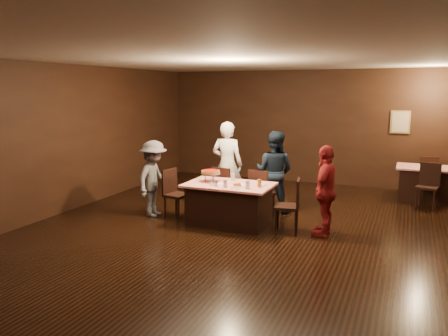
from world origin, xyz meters
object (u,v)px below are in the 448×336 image
at_px(main_table, 229,204).
at_px(chair_end_left, 177,194).
at_px(diner_white_jacket, 227,164).
at_px(glass_amber, 259,183).
at_px(chair_back_far, 426,175).
at_px(glass_front_left, 225,183).
at_px(plate_empty, 260,184).
at_px(glass_front_right, 248,185).
at_px(diner_navy_hoodie, 274,172).
at_px(glass_back, 233,177).
at_px(chair_far_left, 225,189).
at_px(back_table, 426,184).
at_px(chair_back_near, 428,186).
at_px(chair_far_right, 262,193).
at_px(diner_grey_knit, 154,179).
at_px(chair_end_right, 287,205).
at_px(diner_red_shirt, 326,191).
at_px(pizza_stand, 211,172).

xyz_separation_m(main_table, chair_end_left, (-1.10, 0.00, 0.09)).
xyz_separation_m(diner_white_jacket, glass_amber, (1.12, -1.21, -0.07)).
relative_size(chair_back_far, glass_front_left, 6.79).
relative_size(chair_end_left, plate_empty, 3.80).
bearing_deg(glass_front_left, glass_amber, 24.44).
xyz_separation_m(glass_front_right, glass_amber, (0.15, 0.20, 0.00)).
distance_m(diner_navy_hoodie, glass_back, 1.05).
relative_size(chair_far_left, plate_empty, 3.80).
xyz_separation_m(diner_navy_hoodie, glass_back, (-0.56, -0.89, 0.01)).
relative_size(diner_white_jacket, glass_amber, 13.07).
xyz_separation_m(back_table, plate_empty, (-2.88, -3.24, 0.39)).
bearing_deg(diner_navy_hoodie, main_table, 70.67).
bearing_deg(back_table, chair_back_near, -90.00).
bearing_deg(diner_white_jacket, main_table, 111.65).
height_order(chair_far_right, chair_end_left, same).
distance_m(chair_back_near, diner_grey_knit, 5.73).
xyz_separation_m(main_table, diner_grey_knit, (-1.58, -0.07, 0.37)).
relative_size(chair_back_far, plate_empty, 3.80).
bearing_deg(chair_end_right, diner_red_shirt, 86.48).
bearing_deg(glass_front_right, chair_end_left, 170.84).
relative_size(chair_back_near, chair_back_far, 1.00).
distance_m(pizza_stand, glass_front_right, 0.91).
bearing_deg(pizza_stand, chair_back_far, 45.79).
bearing_deg(diner_red_shirt, glass_front_left, -73.28).
height_order(glass_front_left, glass_amber, same).
distance_m(chair_end_right, pizza_stand, 1.57).
distance_m(chair_end_right, glass_front_right, 0.79).
distance_m(main_table, chair_far_left, 0.85).
height_order(chair_back_near, plate_empty, chair_back_near).
relative_size(chair_end_left, chair_back_near, 1.00).
xyz_separation_m(chair_back_near, diner_grey_knit, (-5.01, -2.76, 0.28)).
height_order(plate_empty, glass_front_right, glass_front_right).
bearing_deg(chair_back_far, chair_end_right, 45.74).
distance_m(diner_grey_knit, diner_red_shirt, 3.33).
relative_size(diner_white_jacket, plate_empty, 7.32).
distance_m(main_table, glass_front_left, 0.55).
bearing_deg(back_table, glass_amber, -129.46).
xyz_separation_m(main_table, pizza_stand, (-0.40, 0.05, 0.57)).
relative_size(plate_empty, glass_front_left, 1.79).
bearing_deg(glass_front_left, diner_navy_hoodie, 72.96).
height_order(chair_end_left, plate_empty, chair_end_left).
bearing_deg(diner_grey_knit, chair_far_right, -70.10).
bearing_deg(chair_end_left, chair_far_left, -32.39).
xyz_separation_m(chair_far_left, chair_back_far, (3.83, 3.24, 0.00)).
distance_m(glass_front_right, glass_amber, 0.25).
relative_size(chair_end_right, chair_back_near, 1.00).
relative_size(main_table, chair_end_left, 1.68).
xyz_separation_m(chair_far_right, glass_back, (-0.45, -0.45, 0.37)).
bearing_deg(chair_back_near, main_table, -130.23).
bearing_deg(main_table, diner_white_jacket, 114.29).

